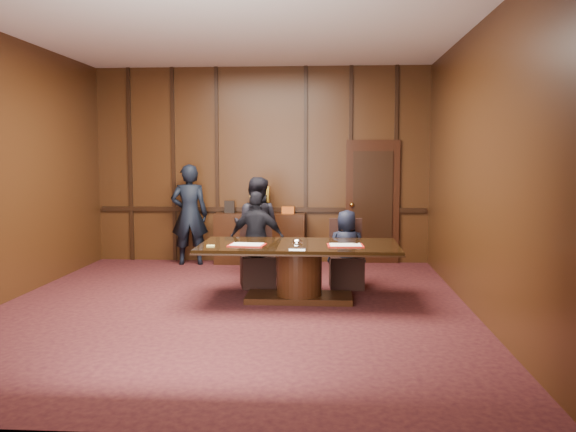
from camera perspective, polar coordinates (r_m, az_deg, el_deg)
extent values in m
plane|color=black|center=(7.79, -5.33, -8.59)|extent=(7.00, 7.00, 0.00)
plane|color=silver|center=(7.72, -5.58, 17.47)|extent=(7.00, 7.00, 0.00)
cube|color=black|center=(11.03, -2.52, 4.78)|extent=(6.00, 0.04, 3.50)
cube|color=black|center=(4.14, -13.26, 3.28)|extent=(6.00, 0.04, 3.50)
cube|color=black|center=(7.67, 17.32, 4.17)|extent=(0.04, 7.00, 3.50)
cube|color=black|center=(11.04, -2.52, 0.62)|extent=(5.90, 0.05, 0.08)
cube|color=black|center=(10.98, 7.91, 1.33)|extent=(0.95, 0.06, 2.20)
sphere|color=gold|center=(10.89, 5.99, 1.05)|extent=(0.08, 0.08, 0.08)
cube|color=black|center=(10.89, -2.63, -2.10)|extent=(1.60, 0.45, 0.90)
cube|color=black|center=(11.05, -6.24, -4.22)|extent=(0.12, 0.40, 0.06)
cube|color=black|center=(10.89, 1.05, -4.32)|extent=(0.12, 0.40, 0.06)
cube|color=gold|center=(10.82, -2.65, 1.52)|extent=(0.34, 0.18, 0.48)
cylinder|color=white|center=(10.71, -2.71, 1.81)|extent=(0.22, 0.03, 0.22)
cone|color=gold|center=(10.80, -2.65, 3.22)|extent=(0.14, 0.14, 0.16)
cube|color=black|center=(10.92, -5.50, 0.86)|extent=(0.18, 0.04, 0.22)
cube|color=#C45117|center=(10.80, 0.01, 0.57)|extent=(0.22, 0.12, 0.12)
cube|color=black|center=(8.16, 1.03, -7.64)|extent=(1.40, 0.60, 0.08)
cylinder|color=black|center=(8.08, 1.04, -5.22)|extent=(0.60, 0.60, 0.62)
cube|color=black|center=(8.03, 1.04, -2.98)|extent=(2.62, 1.32, 0.02)
cube|color=black|center=(8.03, 1.04, -2.84)|extent=(2.60, 1.30, 0.06)
cube|color=#B41810|center=(7.90, -3.86, -2.72)|extent=(0.49, 0.37, 0.01)
cube|color=white|center=(7.90, -3.86, -2.65)|extent=(0.43, 0.32, 0.01)
cube|color=#B41810|center=(7.87, 5.39, -2.76)|extent=(0.48, 0.35, 0.01)
cube|color=white|center=(7.87, 5.39, -2.70)|extent=(0.41, 0.30, 0.01)
cube|color=white|center=(7.58, 0.88, -3.06)|extent=(0.20, 0.14, 0.01)
ellipsoid|color=white|center=(7.57, 0.88, -2.63)|extent=(0.13, 0.13, 0.10)
cube|color=#F6EA78|center=(7.86, -7.24, -2.78)|extent=(0.10, 0.07, 0.01)
cube|color=black|center=(9.00, -2.85, -5.15)|extent=(0.58, 0.58, 0.46)
cube|color=black|center=(9.13, -3.02, -1.88)|extent=(0.48, 0.17, 0.55)
cylinder|color=black|center=(8.85, -4.29, -6.10)|extent=(0.04, 0.04, 0.23)
cylinder|color=black|center=(9.19, -1.46, -5.64)|extent=(0.04, 0.04, 0.23)
cube|color=black|center=(8.94, 5.48, -5.24)|extent=(0.51, 0.51, 0.46)
cube|color=black|center=(9.07, 5.40, -1.95)|extent=(0.48, 0.09, 0.55)
cylinder|color=black|center=(8.77, 4.20, -6.21)|extent=(0.04, 0.04, 0.23)
cylinder|color=black|center=(9.17, 6.70, -5.71)|extent=(0.04, 0.04, 0.23)
imported|color=black|center=(8.87, -2.90, -2.22)|extent=(0.86, 0.44, 1.40)
imported|color=black|center=(8.84, 5.51, -3.12)|extent=(0.57, 0.37, 1.14)
imported|color=black|center=(10.86, -9.21, 0.13)|extent=(0.70, 0.50, 1.77)
imported|color=black|center=(9.71, -2.98, -1.01)|extent=(0.87, 0.73, 1.58)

